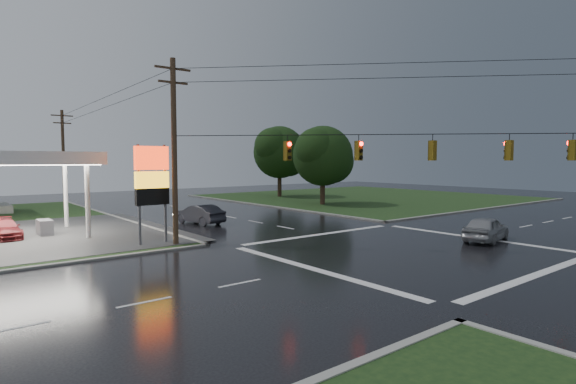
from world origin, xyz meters
TOP-DOWN VIEW (x-y plane):
  - ground at (0.00, 0.00)m, footprint 120.00×120.00m
  - grass_ne at (26.00, 26.00)m, footprint 36.00×36.00m
  - pylon_sign at (-10.50, 10.50)m, footprint 2.00×0.35m
  - utility_pole_nw at (-9.50, 9.50)m, footprint 2.20×0.32m
  - utility_pole_n at (-9.50, 38.00)m, footprint 2.20×0.32m
  - traffic_signals at (0.02, -0.02)m, footprint 26.87×26.87m
  - tree_ne_near at (14.14, 21.99)m, footprint 7.99×6.80m
  - tree_ne_far at (17.15, 33.99)m, footprint 8.46×7.20m
  - car_north at (-4.12, 16.91)m, footprint 2.52×4.90m
  - car_crossing at (6.32, -1.32)m, footprint 4.88×2.74m
  - car_pump at (-17.34, 18.34)m, footprint 1.92×4.53m

SIDE VIEW (x-z plane):
  - ground at x=0.00m, z-range 0.00..0.00m
  - grass_ne at x=26.00m, z-range 0.00..0.08m
  - car_pump at x=-17.34m, z-range 0.00..1.30m
  - car_north at x=-4.12m, z-range 0.00..1.54m
  - car_crossing at x=6.32m, z-range 0.00..1.57m
  - pylon_sign at x=-10.50m, z-range 1.01..7.01m
  - utility_pole_n at x=-9.50m, z-range 0.22..10.72m
  - tree_ne_near at x=14.14m, z-range 1.07..10.05m
  - utility_pole_nw at x=-9.50m, z-range 0.22..11.22m
  - tree_ne_far at x=17.15m, z-range 1.28..11.08m
  - traffic_signals at x=0.02m, z-range 5.75..7.22m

